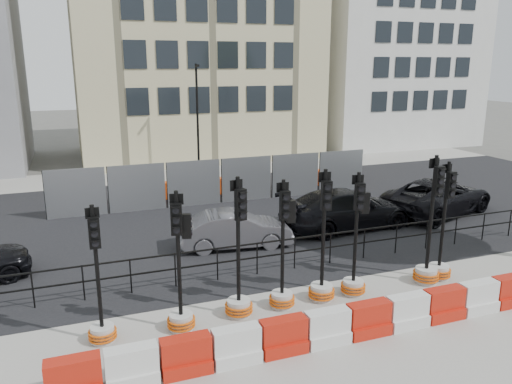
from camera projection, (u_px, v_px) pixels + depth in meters
name	position (u px, v px, depth m)	size (l,w,h in m)	color
ground	(312.00, 285.00, 13.94)	(120.00, 120.00, 0.00)	#51514C
sidewalk_near	(372.00, 339.00, 11.21)	(40.00, 6.00, 0.02)	gray
road	(235.00, 215.00, 20.29)	(40.00, 14.00, 0.03)	black
sidewalk_far	(186.00, 172.00, 28.46)	(40.00, 4.00, 0.02)	gray
building_cream	(192.00, 16.00, 32.32)	(15.00, 10.06, 18.00)	beige
building_white	(387.00, 36.00, 37.61)	(12.00, 9.06, 16.00)	silver
kerb_railing	(295.00, 248.00, 14.85)	(18.00, 0.04, 1.00)	black
heras_fencing	(227.00, 184.00, 22.92)	(14.33, 1.72, 2.00)	gray
lamp_post_far	(198.00, 117.00, 26.90)	(0.12, 0.56, 6.00)	black
barrier_row	(368.00, 320.00, 11.30)	(13.60, 0.50, 0.80)	red
traffic_signal_a	(101.00, 315.00, 10.94)	(0.63, 0.63, 3.18)	#BABBB7
traffic_signal_b	(181.00, 299.00, 11.40)	(0.66, 0.66, 3.34)	#BABBB7
traffic_signal_c	(239.00, 289.00, 12.07)	(0.69, 0.69, 3.50)	#BABBB7
traffic_signal_d	(283.00, 278.00, 12.48)	(0.66, 0.66, 3.33)	#BABBB7
traffic_signal_e	(322.00, 274.00, 12.89)	(0.69, 0.69, 3.50)	#BABBB7
traffic_signal_f	(355.00, 267.00, 13.19)	(0.66, 0.66, 3.36)	#BABBB7
traffic_signal_g	(428.00, 258.00, 13.90)	(0.72, 0.72, 3.66)	#BABBB7
traffic_signal_h	(441.00, 256.00, 14.18)	(0.68, 0.68, 3.44)	#BABBB7
car_b	(235.00, 229.00, 16.69)	(3.92, 1.79, 1.25)	#4E4E53
car_c	(347.00, 209.00, 18.57)	(5.26, 2.39, 1.49)	black
car_d	(438.00, 196.00, 20.42)	(5.71, 3.88, 1.45)	black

